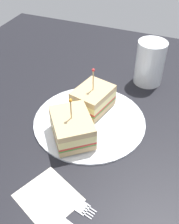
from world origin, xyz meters
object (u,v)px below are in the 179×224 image
object	(u,v)px
sandwich_half_back	(72,127)
knife	(55,216)
sandwich_half_front	(93,99)
plate	(90,120)
fork	(73,201)
napkin	(48,198)
drink_glass	(149,65)

from	to	relation	value
sandwich_half_back	knife	world-z (taller)	sandwich_half_back
sandwich_half_front	knife	bearing A→B (deg)	-171.69
sandwich_half_back	plate	bearing A→B (deg)	-10.96
plate	sandwich_half_front	xyz separation A→B (cm)	(4.03, 0.73, 3.08)
fork	napkin	bearing A→B (deg)	102.05
knife	sandwich_half_back	bearing A→B (deg)	15.00
sandwich_half_front	drink_glass	distance (cm)	19.40
plate	drink_glass	bearing A→B (deg)	-22.46
plate	drink_glass	distance (cm)	23.13
plate	napkin	bearing A→B (deg)	-178.36
plate	napkin	size ratio (longest dim) A/B	2.58
sandwich_half_back	knife	size ratio (longest dim) A/B	1.02
sandwich_half_front	drink_glass	size ratio (longest dim) A/B	0.92
sandwich_half_back	drink_glass	size ratio (longest dim) A/B	1.08
sandwich_half_back	napkin	world-z (taller)	sandwich_half_back
sandwich_half_front	sandwich_half_back	distance (cm)	10.59
plate	sandwich_half_back	world-z (taller)	sandwich_half_back
plate	drink_glass	xyz separation A→B (cm)	(20.93, -8.65, 4.67)
plate	drink_glass	size ratio (longest dim) A/B	2.18
sandwich_half_front	napkin	distance (cm)	25.27
sandwich_half_front	fork	distance (cm)	24.96
drink_glass	napkin	xyz separation A→B (cm)	(-41.90, 8.05, -5.01)
drink_glass	napkin	distance (cm)	42.96
drink_glass	sandwich_half_front	bearing A→B (deg)	150.95
sandwich_half_front	knife	size ratio (longest dim) A/B	0.88
knife	napkin	bearing A→B (deg)	45.64
plate	sandwich_half_back	size ratio (longest dim) A/B	2.03
plate	fork	world-z (taller)	plate
drink_glass	napkin	bearing A→B (deg)	169.12
sandwich_half_front	knife	xyz separation A→B (cm)	(-27.64, -4.04, -3.33)
plate	fork	bearing A→B (deg)	-166.24
drink_glass	knife	distance (cm)	45.13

